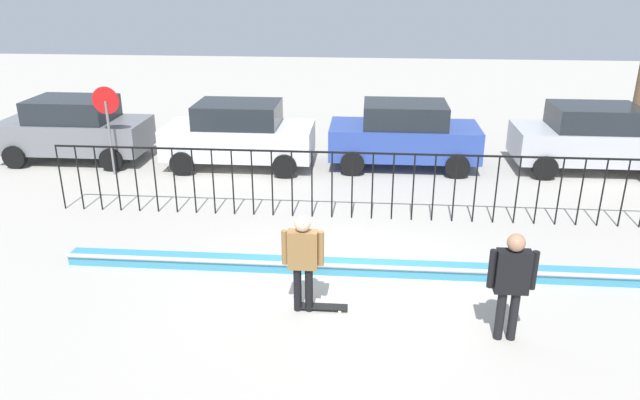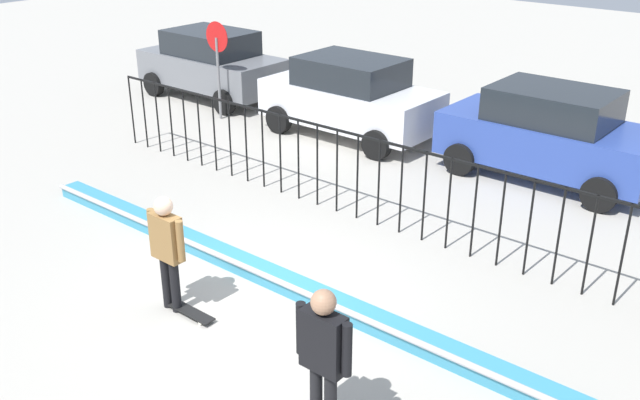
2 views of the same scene
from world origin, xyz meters
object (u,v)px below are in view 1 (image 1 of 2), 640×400
object	(u,v)px
skateboard	(324,307)
camera_operator	(512,278)
skateboarder	(303,255)
parked_car_silver	(592,138)
parked_car_white	(239,134)
parked_car_blue	(404,134)
stop_sign	(108,119)
parked_car_gray	(75,129)

from	to	relation	value
skateboard	camera_operator	bearing A→B (deg)	-12.40
skateboarder	parked_car_silver	distance (m)	11.08
parked_car_white	parked_car_blue	distance (m)	4.81
skateboarder	skateboard	bearing A→B (deg)	36.91
skateboarder	camera_operator	distance (m)	3.32
parked_car_white	parked_car_blue	bearing A→B (deg)	4.54
parked_car_blue	skateboarder	bearing A→B (deg)	-100.33
parked_car_blue	stop_sign	bearing A→B (deg)	-166.35
skateboarder	parked_car_white	xyz separation A→B (m)	(-2.74, 7.81, -0.08)
skateboard	parked_car_blue	world-z (taller)	parked_car_blue
parked_car_silver	parked_car_gray	bearing A→B (deg)	-178.56
camera_operator	parked_car_blue	size ratio (longest dim) A/B	0.42
parked_car_gray	parked_car_silver	size ratio (longest dim) A/B	1.00
parked_car_white	parked_car_blue	world-z (taller)	same
skateboarder	parked_car_gray	world-z (taller)	parked_car_gray
skateboard	stop_sign	size ratio (longest dim) A/B	0.32
parked_car_white	parked_car_silver	distance (m)	10.13
skateboarder	parked_car_gray	bearing A→B (deg)	165.61
parked_car_silver	stop_sign	xyz separation A→B (m)	(-13.54, -1.50, 0.64)
parked_car_gray	parked_car_white	distance (m)	5.07
parked_car_gray	parked_car_blue	world-z (taller)	same
parked_car_gray	parked_car_blue	bearing A→B (deg)	-0.28
parked_car_white	stop_sign	distance (m)	3.63
parked_car_white	stop_sign	size ratio (longest dim) A/B	1.72
parked_car_gray	stop_sign	bearing A→B (deg)	-38.62
parked_car_silver	skateboard	bearing A→B (deg)	-129.97
skateboard	parked_car_white	distance (m)	8.42
skateboarder	skateboard	distance (m)	1.06
parked_car_gray	stop_sign	world-z (taller)	stop_sign
skateboarder	parked_car_gray	distance (m)	11.19
skateboard	parked_car_blue	xyz separation A→B (m)	(1.70, 8.15, 0.91)
skateboarder	camera_operator	bearing A→B (deg)	21.40
parked_car_white	parked_car_silver	size ratio (longest dim) A/B	1.00
skateboard	parked_car_white	bearing A→B (deg)	111.15
parked_car_blue	parked_car_silver	size ratio (longest dim) A/B	1.00
stop_sign	camera_operator	bearing A→B (deg)	-37.89
parked_car_gray	stop_sign	xyz separation A→B (m)	(1.65, -1.26, 0.64)
skateboarder	parked_car_gray	size ratio (longest dim) A/B	0.41
skateboarder	parked_car_white	world-z (taller)	parked_car_white
skateboard	skateboarder	bearing A→B (deg)	-175.04
parked_car_silver	stop_sign	bearing A→B (deg)	-173.16
skateboard	parked_car_gray	size ratio (longest dim) A/B	0.19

